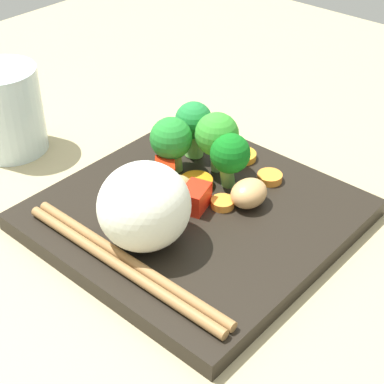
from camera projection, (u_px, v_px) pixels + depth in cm
name	position (u px, v px, depth cm)	size (l,w,h in cm)	color
ground_plane	(195.00, 231.00, 54.60)	(110.00, 110.00, 2.00)	tan
square_plate	(195.00, 215.00, 53.55)	(23.99, 23.99, 1.61)	black
rice_mound	(148.00, 208.00, 47.16)	(7.46, 7.23, 7.05)	white
broccoli_floret_0	(171.00, 140.00, 55.84)	(3.92, 3.92, 5.49)	#7EAF4D
broccoli_floret_1	(194.00, 124.00, 58.21)	(3.60, 3.60, 5.57)	#74C055
broccoli_floret_2	(217.00, 135.00, 55.42)	(4.05, 4.05, 6.03)	#72B260
broccoli_floret_3	(230.00, 155.00, 54.01)	(3.63, 3.63, 5.24)	#60A04A
carrot_slice_0	(196.00, 183.00, 55.50)	(3.01, 3.01, 0.72)	orange
carrot_slice_1	(222.00, 203.00, 53.00)	(2.05, 2.05, 0.70)	orange
carrot_slice_2	(242.00, 156.00, 59.22)	(2.75, 2.75, 0.65)	orange
carrot_slice_3	(270.00, 177.00, 56.17)	(2.30, 2.30, 0.71)	orange
pepper_chunk_0	(165.00, 172.00, 55.62)	(2.44, 1.78, 2.15)	red
pepper_chunk_1	(197.00, 200.00, 52.15)	(2.79, 1.98, 2.08)	red
chicken_piece_0	(173.00, 189.00, 53.47)	(3.02, 2.13, 2.20)	tan
chicken_piece_1	(249.00, 193.00, 52.73)	(3.55, 2.91, 2.39)	tan
chopstick_pair	(123.00, 263.00, 46.73)	(1.84, 20.69, 0.83)	olive
drinking_glass	(6.00, 110.00, 61.44)	(7.29, 7.29, 8.87)	silver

